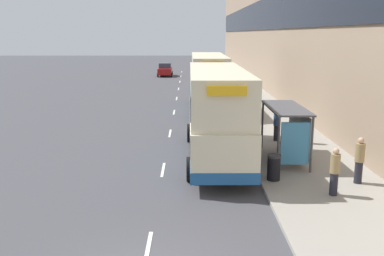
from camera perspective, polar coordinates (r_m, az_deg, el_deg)
pavement at (r=48.29m, az=5.99°, el=5.47°), size 5.00×93.00×0.14m
terrace_facade at (r=48.62m, az=11.09°, el=15.62°), size 3.10×93.00×17.52m
lane_mark_0 at (r=12.54m, az=-5.87°, el=-15.64°), size 0.12×2.00×0.01m
lane_mark_1 at (r=19.07m, az=-3.88°, el=-5.56°), size 0.12×2.00×0.01m
lane_mark_2 at (r=25.90m, az=-2.95°, el=-0.70°), size 0.12×2.00×0.01m
lane_mark_3 at (r=32.84m, az=-2.41°, el=2.12°), size 0.12×2.00×0.01m
lane_mark_4 at (r=39.83m, az=-2.06°, el=3.95°), size 0.12×2.00×0.01m
lane_mark_5 at (r=46.85m, az=-1.81°, el=5.24°), size 0.12×2.00×0.01m
lane_mark_6 at (r=53.89m, az=-1.63°, el=6.19°), size 0.12×2.00×0.01m
lane_mark_7 at (r=60.95m, az=-1.49°, el=6.92°), size 0.12×2.00×0.01m
lane_mark_8 at (r=68.01m, az=-1.37°, el=7.50°), size 0.12×2.00×0.01m
bus_shelter at (r=19.90m, az=13.02°, el=0.48°), size 1.60×4.20×2.48m
double_decker_bus_near at (r=20.15m, az=3.36°, el=2.11°), size 2.85×10.08×4.30m
double_decker_bus_ahead at (r=33.42m, az=2.21°, el=6.25°), size 2.85×10.47×4.30m
car_0 at (r=61.19m, az=-3.62°, el=7.76°), size 2.08×4.16×1.84m
car_1 at (r=47.52m, az=1.20°, el=6.40°), size 2.02×4.45×1.77m
pedestrian_at_shelter at (r=23.60m, az=14.42°, el=0.21°), size 0.35×0.35×1.78m
pedestrian_1 at (r=17.94m, az=21.42°, el=-3.99°), size 0.37×0.37×1.85m
pedestrian_2 at (r=16.33m, az=18.48°, el=-5.49°), size 0.35×0.35×1.78m
pedestrian_3 at (r=23.81m, az=11.23°, el=0.49°), size 0.35×0.35×1.79m
litter_bin at (r=17.48m, az=10.85°, el=-5.17°), size 0.55×0.55×1.05m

